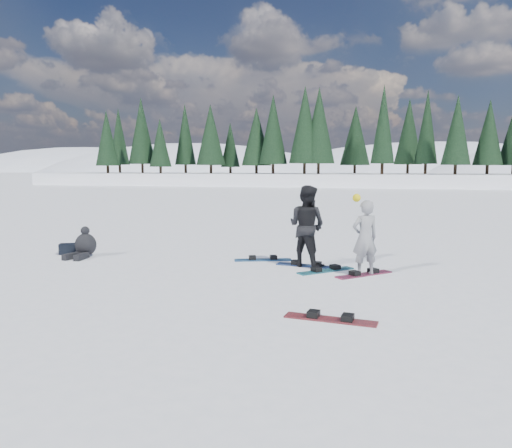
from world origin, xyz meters
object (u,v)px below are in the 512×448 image
(snowboarder_man, at_px, (307,226))
(snowboard_loose_b, at_px, (330,319))
(gear_bag, at_px, (68,249))
(snowboarder_woman, at_px, (365,237))
(seated_rider, at_px, (85,245))
(snowboard_loose_a, at_px, (326,271))
(snowboard_loose_c, at_px, (263,260))

(snowboarder_man, height_order, snowboard_loose_b, snowboarder_man)
(gear_bag, xyz_separation_m, snowboard_loose_b, (7.81, -4.37, -0.14))
(snowboarder_woman, relative_size, gear_bag, 4.15)
(snowboarder_man, height_order, seated_rider, snowboarder_man)
(seated_rider, bearing_deg, snowboard_loose_a, 2.49)
(snowboarder_man, distance_m, snowboard_loose_c, 1.65)
(gear_bag, relative_size, snowboard_loose_c, 0.30)
(snowboarder_woman, height_order, snowboard_loose_a, snowboarder_woman)
(snowboard_loose_b, bearing_deg, snowboarder_woman, 90.27)
(snowboarder_man, height_order, gear_bag, snowboarder_man)
(gear_bag, height_order, snowboard_loose_a, gear_bag)
(snowboarder_woman, relative_size, snowboarder_man, 0.93)
(gear_bag, xyz_separation_m, snowboard_loose_c, (5.58, 0.39, -0.14))
(snowboarder_woman, xyz_separation_m, snowboard_loose_b, (-0.42, -3.56, -0.86))
(snowboard_loose_c, bearing_deg, seated_rider, 169.10)
(snowboarder_woman, xyz_separation_m, seated_rider, (-7.53, 0.55, -0.55))
(seated_rider, distance_m, snowboard_loose_b, 8.22)
(seated_rider, bearing_deg, snowboard_loose_c, 12.98)
(snowboarder_woman, xyz_separation_m, gear_bag, (-8.23, 0.80, -0.72))
(snowboarder_woman, height_order, seated_rider, snowboarder_woman)
(snowboarder_man, bearing_deg, snowboard_loose_a, 160.39)
(snowboard_loose_a, distance_m, snowboard_loose_b, 3.80)
(snowboard_loose_a, relative_size, snowboard_loose_b, 1.00)
(snowboarder_woman, relative_size, snowboard_loose_a, 1.24)
(seated_rider, height_order, snowboard_loose_b, seated_rider)
(seated_rider, distance_m, gear_bag, 0.76)
(seated_rider, height_order, snowboard_loose_a, seated_rider)
(snowboarder_man, bearing_deg, snowboard_loose_b, 126.82)
(snowboarder_man, bearing_deg, snowboarder_woman, 177.14)
(seated_rider, distance_m, snowboard_loose_c, 4.94)
(snowboard_loose_c, bearing_deg, snowboarder_man, -40.06)
(snowboarder_woman, bearing_deg, seated_rider, -34.96)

